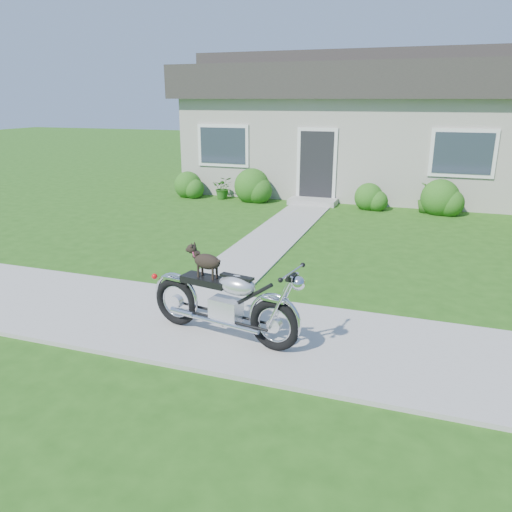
{
  "coord_description": "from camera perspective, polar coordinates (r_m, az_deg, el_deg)",
  "views": [
    {
      "loc": [
        1.7,
        -5.74,
        3.01
      ],
      "look_at": [
        -0.64,
        1.0,
        0.75
      ],
      "focal_mm": 35.0,
      "sensor_mm": 36.0,
      "label": 1
    }
  ],
  "objects": [
    {
      "name": "potted_plant_right",
      "position": [
        14.53,
        18.91,
        6.31
      ],
      "size": [
        0.47,
        0.47,
        0.82
      ],
      "primitive_type": "imported",
      "rotation": [
        0.0,
        0.0,
        1.54
      ],
      "color": "#2A5918",
      "rests_on": "ground"
    },
    {
      "name": "walkway",
      "position": [
        11.6,
        2.47,
        2.59
      ],
      "size": [
        1.2,
        8.0,
        0.03
      ],
      "primitive_type": "cube",
      "color": "#9E9B93",
      "rests_on": "ground"
    },
    {
      "name": "potted_plant_left",
      "position": [
        15.75,
        -3.8,
        7.8
      ],
      "size": [
        0.78,
        0.73,
        0.7
      ],
      "primitive_type": "imported",
      "rotation": [
        0.0,
        0.0,
        0.37
      ],
      "color": "#255D18",
      "rests_on": "ground"
    },
    {
      "name": "house",
      "position": [
        17.84,
        14.08,
        14.32
      ],
      "size": [
        12.6,
        7.03,
        4.5
      ],
      "color": "#A7A397",
      "rests_on": "ground"
    },
    {
      "name": "ground",
      "position": [
        6.7,
        2.41,
        -9.13
      ],
      "size": [
        80.0,
        80.0,
        0.0
      ],
      "primitive_type": "plane",
      "color": "#235114",
      "rests_on": "ground"
    },
    {
      "name": "motorcycle_with_dog",
      "position": [
        6.38,
        -3.58,
        -5.05
      ],
      "size": [
        2.21,
        0.72,
        1.19
      ],
      "rotation": [
        0.0,
        0.0,
        -0.18
      ],
      "color": "black",
      "rests_on": "sidewalk"
    },
    {
      "name": "shrub_row",
      "position": [
        14.54,
        13.32,
        6.9
      ],
      "size": [
        11.45,
        1.13,
        1.13
      ],
      "color": "#295E18",
      "rests_on": "ground"
    },
    {
      "name": "sidewalk",
      "position": [
        6.69,
        2.41,
        -8.98
      ],
      "size": [
        24.0,
        2.2,
        0.04
      ],
      "primitive_type": "cube",
      "color": "#9E9B93",
      "rests_on": "ground"
    }
  ]
}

